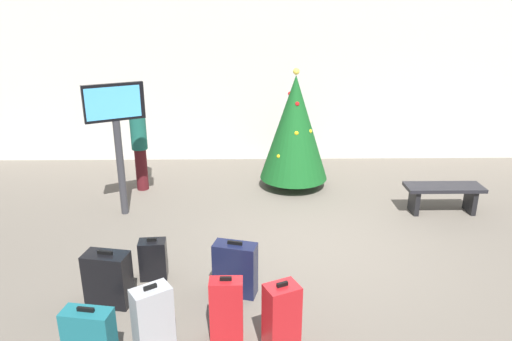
{
  "coord_description": "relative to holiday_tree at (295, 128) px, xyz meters",
  "views": [
    {
      "loc": [
        -0.97,
        -6.12,
        3.34
      ],
      "look_at": [
        -0.85,
        0.78,
        0.9
      ],
      "focal_mm": 33.16,
      "sensor_mm": 36.0,
      "label": 1
    }
  ],
  "objects": [
    {
      "name": "suitcase_5",
      "position": [
        -0.55,
        -4.64,
        -0.77
      ],
      "size": [
        0.39,
        0.35,
        0.83
      ],
      "color": "#B2191E",
      "rests_on": "ground_plane"
    },
    {
      "name": "traveller_0",
      "position": [
        -2.88,
        -0.09,
        -0.17
      ],
      "size": [
        0.4,
        0.4,
        1.85
      ],
      "color": "#4C1419",
      "rests_on": "ground_plane"
    },
    {
      "name": "flight_info_kiosk",
      "position": [
        -2.95,
        -1.19,
        0.38
      ],
      "size": [
        0.87,
        0.51,
        2.18
      ],
      "color": "#333338",
      "rests_on": "ground_plane"
    },
    {
      "name": "ground_plane",
      "position": [
        0.1,
        -2.4,
        -1.16
      ],
      "size": [
        16.0,
        16.0,
        0.0
      ],
      "primitive_type": "plane",
      "color": "#665E54"
    },
    {
      "name": "suitcase_3",
      "position": [
        -1.1,
        -4.37,
        -0.82
      ],
      "size": [
        0.34,
        0.2,
        0.73
      ],
      "color": "#B2191E",
      "rests_on": "ground_plane"
    },
    {
      "name": "suitcase_0",
      "position": [
        -1.83,
        -4.52,
        -0.81
      ],
      "size": [
        0.45,
        0.4,
        0.74
      ],
      "color": "#9EA0A5",
      "rests_on": "ground_plane"
    },
    {
      "name": "suitcase_1",
      "position": [
        -1.03,
        -3.57,
        -0.83
      ],
      "size": [
        0.55,
        0.36,
        0.71
      ],
      "color": "#141938",
      "rests_on": "ground_plane"
    },
    {
      "name": "waiting_bench",
      "position": [
        2.4,
        -1.24,
        -0.81
      ],
      "size": [
        1.27,
        0.44,
        0.48
      ],
      "color": "black",
      "rests_on": "ground_plane"
    },
    {
      "name": "back_wall",
      "position": [
        0.1,
        1.81,
        0.63
      ],
      "size": [
        16.0,
        0.2,
        3.59
      ],
      "primitive_type": "cube",
      "color": "beige",
      "rests_on": "ground_plane"
    },
    {
      "name": "suitcase_4",
      "position": [
        -2.39,
        -4.78,
        -0.85
      ],
      "size": [
        0.5,
        0.29,
        0.67
      ],
      "color": "#19606B",
      "rests_on": "ground_plane"
    },
    {
      "name": "suitcase_2",
      "position": [
        -2.09,
        -3.19,
        -0.9
      ],
      "size": [
        0.36,
        0.25,
        0.56
      ],
      "color": "black",
      "rests_on": "ground_plane"
    },
    {
      "name": "holiday_tree",
      "position": [
        0.0,
        0.0,
        0.0
      ],
      "size": [
        1.28,
        1.28,
        2.26
      ],
      "color": "#4C3319",
      "rests_on": "ground_plane"
    },
    {
      "name": "suitcase_6",
      "position": [
        -2.5,
        -3.75,
        -0.84
      ],
      "size": [
        0.55,
        0.37,
        0.69
      ],
      "color": "black",
      "rests_on": "ground_plane"
    }
  ]
}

